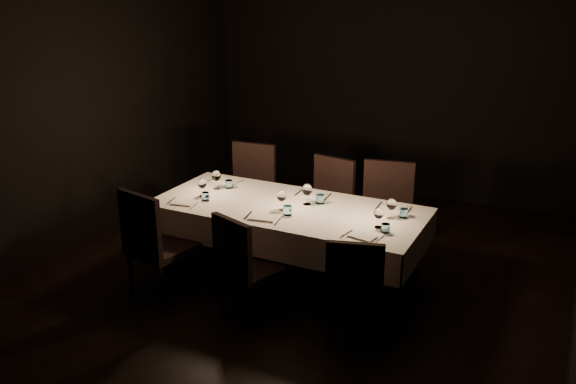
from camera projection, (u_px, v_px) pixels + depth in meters
The scene contains 14 objects.
room at pixel (288, 128), 5.40m from camera, with size 5.01×6.01×3.01m.
dining_table at pixel (288, 214), 5.66m from camera, with size 2.52×1.12×0.76m.
chair_near_left at pixel (154, 241), 5.36m from camera, with size 0.59×0.59×1.05m.
place_setting_near_left at pixel (197, 192), 5.79m from camera, with size 0.33×0.40×0.18m.
chair_near_center at pixel (243, 263), 5.06m from camera, with size 0.57×0.57×0.94m.
place_setting_near_center at pixel (277, 206), 5.43m from camera, with size 0.37×0.41×0.20m.
chair_near_right at pixel (355, 286), 4.71m from camera, with size 0.54×0.54×0.91m.
place_setting_near_right at pixel (375, 224), 5.05m from camera, with size 0.33×0.40×0.18m.
chair_far_left at pixel (249, 188), 6.73m from camera, with size 0.54×0.54×1.05m.
place_setting_far_left at pixel (222, 179), 6.16m from camera, with size 0.35×0.41×0.19m.
chair_far_center at pixel (327, 202), 6.36m from camera, with size 0.56×0.56×1.00m.
place_setting_far_center at pixel (312, 193), 5.74m from camera, with size 0.36×0.42×0.20m.
chair_far_right at pixel (386, 211), 6.06m from camera, with size 0.59×0.59×1.05m.
place_setting_far_right at pixel (395, 207), 5.40m from camera, with size 0.34×0.41×0.19m.
Camera 1 is at (2.35, -4.73, 2.74)m, focal length 38.00 mm.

